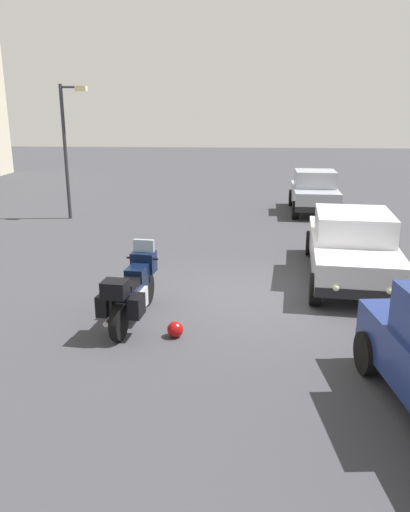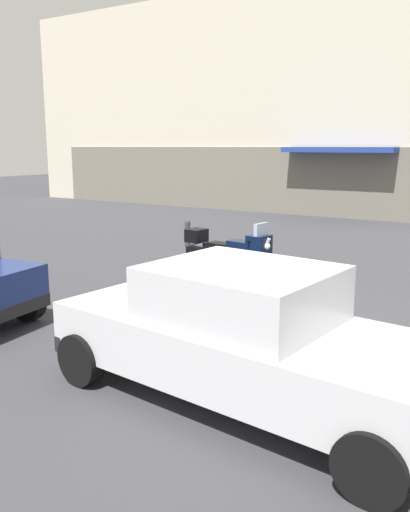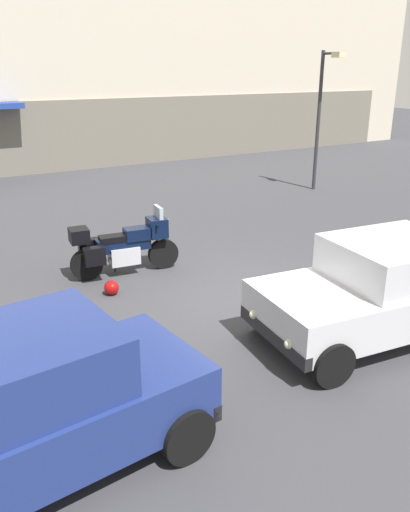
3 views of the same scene
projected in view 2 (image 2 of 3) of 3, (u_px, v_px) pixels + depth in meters
ground_plane at (236, 327)px, 8.62m from camera, size 80.00×80.00×0.00m
motorcycle at (229, 255)px, 11.13m from camera, size 2.26×0.86×1.36m
helmet at (182, 283)px, 10.84m from camera, size 0.28×0.28×0.28m
car_sedan_far at (244, 335)px, 5.95m from camera, size 4.70×2.33×1.56m
bollard_curbside at (188, 232)px, 15.39m from camera, size 0.16×0.16×0.78m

